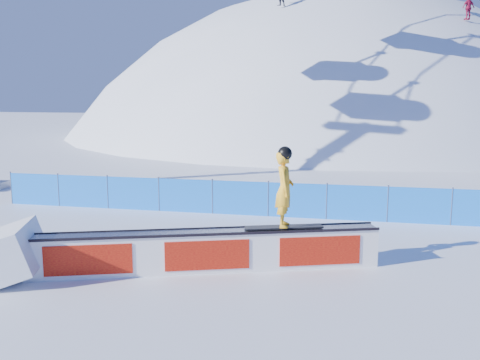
# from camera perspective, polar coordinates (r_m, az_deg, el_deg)

# --- Properties ---
(ground) EXTENTS (160.00, 160.00, 0.00)m
(ground) POSITION_cam_1_polar(r_m,az_deg,el_deg) (14.23, 4.17, -8.21)
(ground) COLOR white
(ground) RESTS_ON ground
(snow_hill) EXTENTS (64.00, 64.00, 64.00)m
(snow_hill) POSITION_cam_1_polar(r_m,az_deg,el_deg) (59.79, 9.62, -12.47)
(snow_hill) COLOR white
(snow_hill) RESTS_ON ground
(safety_fence) EXTENTS (22.05, 0.05, 1.30)m
(safety_fence) POSITION_cam_1_polar(r_m,az_deg,el_deg) (18.41, 6.11, -2.19)
(safety_fence) COLOR #1375F6
(safety_fence) RESTS_ON ground
(rail_box) EXTENTS (8.18, 3.37, 1.02)m
(rail_box) POSITION_cam_1_polar(r_m,az_deg,el_deg) (13.05, -3.59, -7.56)
(rail_box) COLOR white
(rail_box) RESTS_ON ground
(snowboarder) EXTENTS (1.92, 0.96, 2.00)m
(snowboarder) POSITION_cam_1_polar(r_m,az_deg,el_deg) (12.95, 4.76, -0.88)
(snowboarder) COLOR black
(snowboarder) RESTS_ON rail_box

